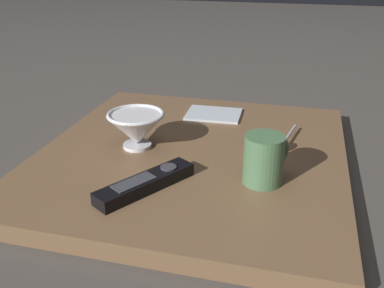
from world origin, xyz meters
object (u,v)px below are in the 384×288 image
(tv_remote_near, at_px, (146,183))
(folded_napkin, at_px, (216,114))
(coffee_mug, at_px, (264,159))
(teaspoon, at_px, (283,143))
(cereal_bowl, at_px, (136,128))

(tv_remote_near, relative_size, folded_napkin, 1.36)
(coffee_mug, distance_m, teaspoon, 0.16)
(teaspoon, bearing_deg, coffee_mug, 80.18)
(folded_napkin, bearing_deg, tv_remote_near, 83.61)
(teaspoon, xyz_separation_m, tv_remote_near, (0.23, 0.23, -0.00))
(teaspoon, distance_m, tv_remote_near, 0.33)
(teaspoon, bearing_deg, cereal_bowl, 12.73)
(cereal_bowl, height_order, tv_remote_near, cereal_bowl)
(coffee_mug, bearing_deg, folded_napkin, -63.87)
(tv_remote_near, xyz_separation_m, folded_napkin, (-0.04, -0.40, -0.01))
(cereal_bowl, bearing_deg, tv_remote_near, 115.75)
(tv_remote_near, bearing_deg, folded_napkin, -96.39)
(cereal_bowl, xyz_separation_m, tv_remote_near, (-0.08, 0.17, -0.03))
(cereal_bowl, bearing_deg, teaspoon, -167.27)
(teaspoon, bearing_deg, folded_napkin, -41.96)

